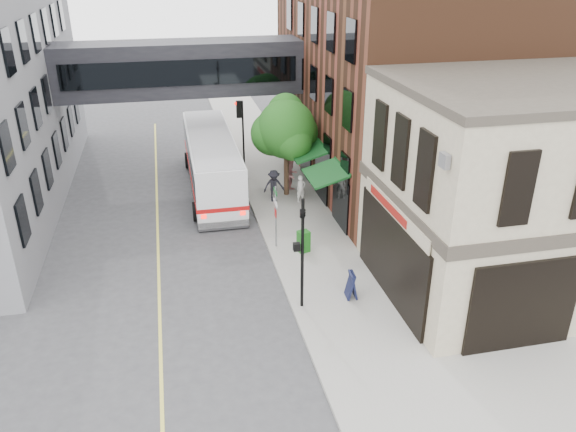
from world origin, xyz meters
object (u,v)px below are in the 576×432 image
bus (212,160)px  newspaper_box (304,241)px  pedestrian_b (291,175)px  sandwich_board (351,285)px  pedestrian_a (301,189)px  pedestrian_c (274,186)px

bus → newspaper_box: (3.26, -8.91, -1.10)m
pedestrian_b → sandwich_board: 11.33m
pedestrian_a → newspaper_box: 5.69m
pedestrian_c → pedestrian_b: bearing=42.6°
pedestrian_a → bus: bearing=123.6°
sandwich_board → newspaper_box: bearing=106.6°
pedestrian_c → newspaper_box: (0.19, -5.96, -0.39)m
sandwich_board → pedestrian_c: bearing=100.2°
pedestrian_a → sandwich_board: bearing=-111.4°
pedestrian_a → pedestrian_c: pedestrian_c is taller
bus → pedestrian_c: bearing=-43.8°
pedestrian_a → newspaper_box: size_ratio=1.50×
newspaper_box → sandwich_board: 4.19m
bus → newspaper_box: bus is taller
pedestrian_b → pedestrian_c: (-1.26, -1.27, -0.05)m
newspaper_box → bus: bearing=95.5°
pedestrian_c → bus: bearing=133.5°
pedestrian_b → pedestrian_c: bearing=-167.7°
bus → pedestrian_a: 5.67m
bus → pedestrian_a: bearing=-36.8°
bus → sandwich_board: 13.69m
bus → pedestrian_b: bearing=-21.1°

